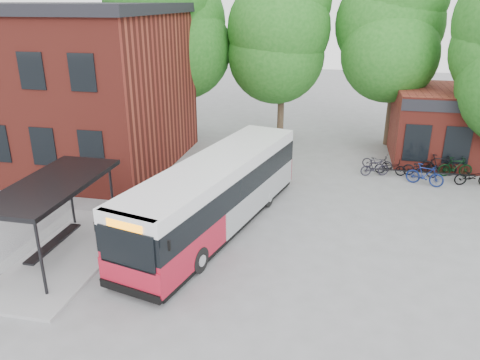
% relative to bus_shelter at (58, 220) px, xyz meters
% --- Properties ---
extents(ground, '(100.00, 100.00, 0.00)m').
position_rel_bus_shelter_xyz_m(ground, '(4.50, 1.00, -1.45)').
color(ground, slate).
extents(station_building, '(18.40, 10.40, 8.50)m').
position_rel_bus_shelter_xyz_m(station_building, '(-8.50, 10.00, 2.80)').
color(station_building, maroon).
rests_on(station_building, ground).
extents(bus_shelter, '(3.60, 7.00, 2.90)m').
position_rel_bus_shelter_xyz_m(bus_shelter, '(0.00, 0.00, 0.00)').
color(bus_shelter, black).
rests_on(bus_shelter, ground).
extents(bike_rail, '(5.20, 0.10, 0.38)m').
position_rel_bus_shelter_xyz_m(bike_rail, '(13.78, 11.00, -1.26)').
color(bike_rail, black).
rests_on(bike_rail, ground).
extents(tree_0, '(7.92, 7.92, 11.00)m').
position_rel_bus_shelter_xyz_m(tree_0, '(-1.50, 17.00, 4.05)').
color(tree_0, '#1C5917').
rests_on(tree_0, ground).
extents(tree_1, '(7.92, 7.92, 10.40)m').
position_rel_bus_shelter_xyz_m(tree_1, '(5.50, 18.00, 3.75)').
color(tree_1, '#1C5917').
rests_on(tree_1, ground).
extents(tree_2, '(7.92, 7.92, 11.00)m').
position_rel_bus_shelter_xyz_m(tree_2, '(12.50, 17.00, 4.05)').
color(tree_2, '#1C5917').
rests_on(tree_2, ground).
extents(city_bus, '(5.01, 11.51, 2.86)m').
position_rel_bus_shelter_xyz_m(city_bus, '(4.87, 3.42, -0.02)').
color(city_bus, '#A91429').
rests_on(city_bus, ground).
extents(bicycle_0, '(1.74, 1.06, 0.86)m').
position_rel_bus_shelter_xyz_m(bicycle_0, '(11.62, 11.97, -1.02)').
color(bicycle_0, black).
rests_on(bicycle_0, ground).
extents(bicycle_1, '(1.56, 0.83, 0.90)m').
position_rel_bus_shelter_xyz_m(bicycle_1, '(11.42, 10.90, -1.00)').
color(bicycle_1, '#22202C').
rests_on(bicycle_1, ground).
extents(bicycle_2, '(1.65, 0.79, 0.83)m').
position_rel_bus_shelter_xyz_m(bicycle_2, '(12.25, 11.27, -1.03)').
color(bicycle_2, black).
rests_on(bicycle_2, ground).
extents(bicycle_3, '(1.90, 1.11, 1.10)m').
position_rel_bus_shelter_xyz_m(bicycle_3, '(13.78, 10.05, -0.90)').
color(bicycle_3, navy).
rests_on(bicycle_3, ground).
extents(bicycle_4, '(1.84, 0.90, 0.93)m').
position_rel_bus_shelter_xyz_m(bicycle_4, '(13.76, 11.30, -0.99)').
color(bicycle_4, black).
rests_on(bicycle_4, ground).
extents(bicycle_5, '(1.85, 0.70, 1.09)m').
position_rel_bus_shelter_xyz_m(bicycle_5, '(14.73, 11.80, -0.91)').
color(bicycle_5, black).
rests_on(bicycle_5, ground).
extents(bicycle_6, '(1.84, 0.86, 0.93)m').
position_rel_bus_shelter_xyz_m(bicycle_6, '(16.11, 10.52, -0.98)').
color(bicycle_6, black).
rests_on(bicycle_6, ground).
extents(bicycle_7, '(1.81, 0.77, 1.06)m').
position_rel_bus_shelter_xyz_m(bicycle_7, '(15.51, 11.65, -0.92)').
color(bicycle_7, black).
rests_on(bicycle_7, ground).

